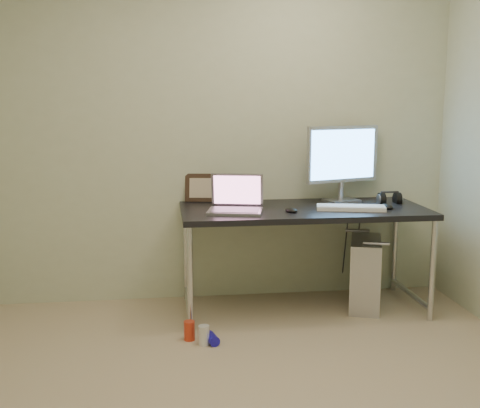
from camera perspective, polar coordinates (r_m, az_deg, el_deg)
name	(u,v)px	position (r m, az deg, el deg)	size (l,w,h in m)	color
wall_back	(218,134)	(4.49, -2.06, 6.63)	(3.50, 0.02, 2.50)	beige
desk	(304,218)	(4.29, 6.05, -1.31)	(1.73, 0.76, 0.75)	black
tower_computer	(365,273)	(4.51, 11.77, -6.42)	(0.36, 0.53, 0.54)	silver
cable_a	(345,243)	(4.76, 9.97, -3.67)	(0.01, 0.01, 0.70)	black
cable_b	(357,246)	(4.78, 11.07, -3.91)	(0.01, 0.01, 0.72)	black
can_red	(189,331)	(3.90, -4.83, -11.87)	(0.07, 0.07, 0.12)	red
can_white	(204,335)	(3.83, -3.44, -12.32)	(0.07, 0.07, 0.12)	silver
can_blue	(212,339)	(3.85, -2.67, -12.63)	(0.07, 0.07, 0.12)	#1B13B4
laptop	(236,203)	(4.11, -0.39, 0.12)	(0.42, 0.37, 0.25)	#A9A8B0
monitor	(343,158)	(4.52, 9.70, 4.36)	(0.58, 0.24, 0.56)	#A9A8B0
keyboard	(351,208)	(4.24, 10.46, -0.35)	(0.47, 0.15, 0.03)	white
mouse_right	(387,205)	(4.34, 13.76, -0.14)	(0.08, 0.12, 0.04)	black
mouse_left	(291,209)	(4.11, 4.88, -0.48)	(0.07, 0.12, 0.04)	black
headphones	(389,199)	(4.56, 13.99, 0.45)	(0.16, 0.10, 0.11)	black
picture_frame	(203,188)	(4.49, -3.56, 1.55)	(0.26, 0.03, 0.21)	black
webcam	(249,191)	(4.46, 0.83, 1.23)	(0.04, 0.03, 0.11)	silver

